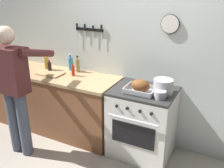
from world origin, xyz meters
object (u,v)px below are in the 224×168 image
at_px(stove, 142,123).
at_px(cutting_board, 50,74).
at_px(person_cook, 14,85).
at_px(bottle_hot_sauce, 73,70).
at_px(saucepan, 160,95).
at_px(roasting_pan, 140,87).
at_px(bottle_dish_soap, 71,64).
at_px(bottle_cooking_oil, 46,63).
at_px(bottle_vinegar, 78,65).
at_px(stock_pot, 163,87).
at_px(bottle_soy_sauce, 50,67).

xyz_separation_m(stove, cutting_board, (-1.38, -0.06, 0.46)).
distance_m(person_cook, bottle_hot_sauce, 0.80).
bearing_deg(saucepan, roasting_pan, 168.26).
bearing_deg(cutting_board, stove, 2.35).
bearing_deg(bottle_dish_soap, bottle_hot_sauce, -47.23).
bearing_deg(stove, cutting_board, -177.65).
height_order(stove, cutting_board, cutting_board).
relative_size(saucepan, bottle_cooking_oil, 0.53).
bearing_deg(bottle_hot_sauce, person_cook, -117.21).
xyz_separation_m(bottle_vinegar, bottle_cooking_oil, (-0.47, -0.12, 0.01)).
bearing_deg(person_cook, roasting_pan, -56.99).
distance_m(person_cook, roasting_pan, 1.52).
bearing_deg(bottle_dish_soap, person_cook, -102.34).
distance_m(stock_pot, bottle_dish_soap, 1.47).
bearing_deg(cutting_board, saucepan, -3.10).
distance_m(stove, bottle_hot_sauce, 1.18).
distance_m(bottle_vinegar, bottle_cooking_oil, 0.49).
height_order(cutting_board, bottle_dish_soap, bottle_dish_soap).
xyz_separation_m(bottle_hot_sauce, bottle_dish_soap, (-0.17, 0.18, 0.02)).
xyz_separation_m(stock_pot, bottle_hot_sauce, (-1.29, 0.04, -0.01)).
bearing_deg(cutting_board, roasting_pan, -1.47).
distance_m(person_cook, cutting_board, 0.62).
height_order(bottle_vinegar, bottle_cooking_oil, bottle_cooking_oil).
relative_size(person_cook, cutting_board, 4.61).
bearing_deg(person_cook, stock_pot, -57.32).
bearing_deg(cutting_board, bottle_vinegar, 42.09).
height_order(person_cook, bottle_soy_sauce, person_cook).
xyz_separation_m(roasting_pan, bottle_cooking_oil, (-1.55, 0.18, 0.04)).
bearing_deg(cutting_board, bottle_hot_sauce, 16.57).
bearing_deg(saucepan, bottle_hot_sauce, 171.90).
xyz_separation_m(saucepan, bottle_soy_sauce, (-1.71, 0.18, 0.03)).
bearing_deg(saucepan, bottle_vinegar, 165.22).
relative_size(person_cook, bottle_hot_sauce, 8.66).
relative_size(stove, bottle_cooking_oil, 3.45).
distance_m(stove, bottle_dish_soap, 1.36).
xyz_separation_m(roasting_pan, bottle_soy_sauce, (-1.45, 0.13, 0.00)).
height_order(bottle_hot_sauce, bottle_soy_sauce, bottle_hot_sauce).
bearing_deg(bottle_soy_sauce, stove, -1.44).
distance_m(roasting_pan, stock_pot, 0.26).
distance_m(person_cook, bottle_vinegar, 0.94).
distance_m(stock_pot, cutting_board, 1.61).
bearing_deg(bottle_soy_sauce, roasting_pan, -5.06).
height_order(stove, bottle_dish_soap, bottle_dish_soap).
distance_m(cutting_board, bottle_vinegar, 0.40).
bearing_deg(stock_pot, cutting_board, -178.08).
relative_size(bottle_hot_sauce, bottle_vinegar, 0.80).
bearing_deg(bottle_vinegar, bottle_dish_soap, 172.87).
bearing_deg(cutting_board, bottle_cooking_oil, 142.20).
bearing_deg(stove, bottle_hot_sauce, 177.83).
relative_size(saucepan, bottle_hot_sauce, 0.72).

